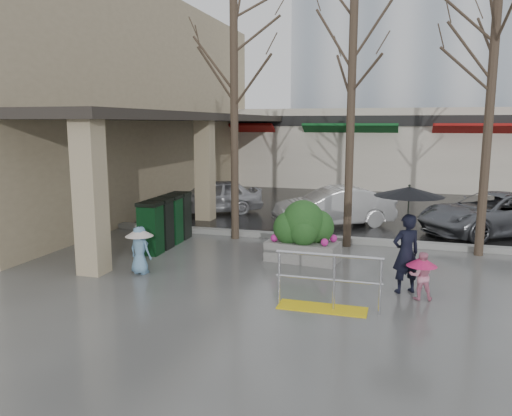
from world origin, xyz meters
The scene contains 20 objects.
ground centered at (0.00, 0.00, 0.00)m, with size 120.00×120.00×0.00m, color #51514F.
street_asphalt centered at (0.00, 22.00, 0.01)m, with size 120.00×36.00×0.01m, color black.
curb centered at (0.00, 4.00, 0.07)m, with size 120.00×0.30×0.15m, color gray.
near_building centered at (-9.00, 8.00, 4.00)m, with size 6.00×18.00×8.00m, color tan.
canopy_slab centered at (-4.80, 8.00, 3.62)m, with size 2.80×18.00×0.25m, color #2D2823.
pillar_front centered at (-3.90, -0.50, 1.75)m, with size 0.55×0.55×3.50m, color tan.
pillar_back centered at (-3.90, 6.00, 1.75)m, with size 0.55×0.55×3.50m, color tan.
storefront_row centered at (2.00, 17.97, 2.01)m, with size 34.00×6.74×4.00m.
handrail centered at (1.36, -1.20, 0.38)m, with size 1.90×0.50×1.03m.
tree_west centered at (-2.00, 3.60, 5.08)m, with size 3.20×3.20×6.80m.
tree_midwest centered at (1.20, 3.60, 5.23)m, with size 3.20×3.20×7.00m.
tree_mideast centered at (4.50, 3.60, 4.86)m, with size 3.20×3.20×6.50m.
woman centered at (2.71, 0.14, 1.38)m, with size 1.33×1.33×2.14m.
child_pink centered at (3.00, -0.17, 0.54)m, with size 0.57×0.57×0.92m.
child_blue centered at (-2.91, -0.22, 0.64)m, with size 0.62×0.62×1.07m.
planter centered at (0.35, 1.83, 0.71)m, with size 1.79×1.06×1.49m.
news_boxes centered at (-3.51, 2.26, 0.67)m, with size 0.61×2.41×1.34m.
car_a centered at (-4.15, 7.22, 0.63)m, with size 1.49×3.70×1.26m, color #A3A4A8.
car_b centered at (0.48, 6.20, 0.63)m, with size 1.33×3.82×1.26m, color silver.
car_c centered at (5.19, 6.31, 0.63)m, with size 2.09×4.53×1.26m, color slate.
Camera 1 is at (2.60, -9.72, 3.30)m, focal length 35.00 mm.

